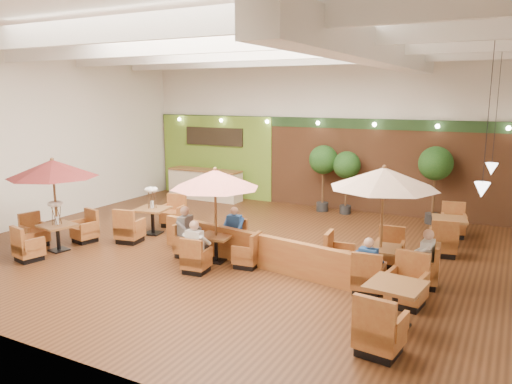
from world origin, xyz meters
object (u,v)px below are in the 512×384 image
Objects in this scene: booth_divider at (252,249)px; topiary_1 at (347,167)px; service_counter at (205,184)px; table_2 at (383,202)px; table_0 at (52,184)px; diner_1 at (234,225)px; diner_3 at (369,259)px; table_1 at (215,197)px; table_3 at (153,217)px; diner_4 at (425,252)px; topiary_0 at (323,162)px; topiary_2 at (436,166)px; table_5 at (449,232)px; table_4 at (395,306)px; diner_2 at (187,227)px; diner_0 at (196,241)px.

topiary_1 is at bearing 96.59° from booth_divider.
table_2 is at bearing -33.42° from service_counter.
diner_1 is (4.17, 2.05, -1.03)m from table_0.
diner_1 is 0.99× the size of diner_3.
table_1 reaches higher than diner_3.
table_3 is 3.35× the size of diner_4.
topiary_0 is 3.69m from topiary_2.
topiary_1 is at bearing 66.08° from table_0.
diner_3 is 1.32m from diner_4.
service_counter is 9.94m from table_2.
table_5 is at bearing 41.90° from table_0.
service_counter is 1.28× the size of table_1.
table_4 is (8.82, -0.32, -1.37)m from table_0.
table_1 reaches higher than table_5.
service_counter is 9.48m from table_5.
table_1 is 1.20m from diner_2.
topiary_0 is (0.37, 6.35, 0.12)m from table_1.
topiary_2 is 6.92m from diner_1.
table_0 reaches higher than service_counter.
table_3 is 1.26× the size of topiary_1.
booth_divider is 1.52m from table_1.
topiary_0 is 7.49m from diner_3.
table_1 is 7.54m from topiary_2.
table_3 is 0.97× the size of table_4.
table_0 is at bearing -125.50° from topiary_1.
table_2 is 1.38m from diner_3.
booth_divider is 2.26× the size of table_2.
table_1 is 1.01× the size of topiary_0.
topiary_1 reaches higher than diner_0.
table_3 reaches higher than table_5.
diner_1 is 1.20m from diner_2.
table_2 is 3.44× the size of diner_3.
table_5 is 1.26× the size of topiary_1.
topiary_0 reaches higher than table_3.
diner_0 is 1.05× the size of diner_3.
booth_divider is 3.26m from table_2.
topiary_2 is at bearing -136.10° from diner_1.
table_5 is at bearing 2.06° from diner_4.
diner_4 is (0.93, 0.93, 0.02)m from diner_3.
table_0 is at bearing -137.51° from topiary_2.
table_1 is 6.46m from topiary_1.
table_4 is 1.30× the size of topiary_1.
service_counter is at bearing 120.48° from diner_0.
table_2 is 1.36m from diner_4.
diner_1 is at bearing -102.38° from topiary_1.
topiary_2 reaches higher than service_counter.
diner_3 is at bearing -92.06° from topiary_2.
topiary_2 is (8.48, 0.20, 1.25)m from service_counter.
table_3 is 3.67× the size of diner_1.
diner_2 is at bearing 35.35° from diner_1.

